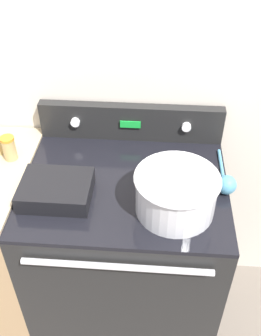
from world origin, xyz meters
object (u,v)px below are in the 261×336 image
Objects in this scene: casserole_dish at (56,189)px; ladle at (226,183)px; spice_jar_orange_cap at (9,148)px; mixing_bowl at (176,192)px.

ladle is at bearing 7.65° from casserole_dish.
ladle is 2.72× the size of spice_jar_orange_cap.
casserole_dish is at bearing 175.77° from mixing_bowl.
mixing_bowl is 2.83× the size of spice_jar_orange_cap.
mixing_bowl is at bearing -18.94° from spice_jar_orange_cap.
spice_jar_orange_cap reaches higher than ladle.
spice_jar_orange_cap reaches higher than casserole_dish.
casserole_dish is 2.46× the size of spice_jar_orange_cap.
mixing_bowl is 0.72m from spice_jar_orange_cap.
spice_jar_orange_cap is at bearing 172.52° from ladle.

